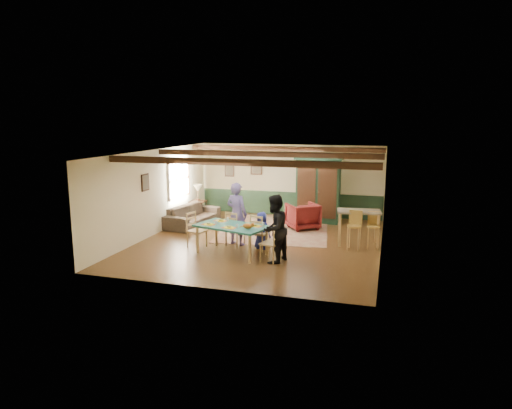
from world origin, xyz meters
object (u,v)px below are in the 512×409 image
(dining_chair_far_right, at_px, (260,232))
(end_table, at_px, (198,210))
(person_man, at_px, (237,214))
(person_child, at_px, (262,231))
(dining_chair_end_right, at_px, (271,242))
(bar_stool_left, at_px, (354,231))
(dining_table, at_px, (232,240))
(cat, at_px, (248,225))
(sofa, at_px, (193,215))
(table_lamp, at_px, (198,193))
(dining_chair_far_left, at_px, (235,228))
(bar_stool_right, at_px, (373,231))
(armchair, at_px, (303,216))
(counter_table, at_px, (358,228))
(armoire, at_px, (318,190))
(dining_chair_end_left, at_px, (197,230))
(person_woman, at_px, (274,229))

(dining_chair_far_right, height_order, end_table, dining_chair_far_right)
(person_man, relative_size, person_child, 1.72)
(person_man, bearing_deg, dining_chair_end_right, 152.70)
(person_man, xyz_separation_m, bar_stool_left, (3.34, 0.41, -0.37))
(dining_table, bearing_deg, cat, -26.35)
(sofa, relative_size, end_table, 3.60)
(table_lamp, bearing_deg, dining_chair_far_left, -50.79)
(dining_chair_end_right, bearing_deg, bar_stool_right, 144.64)
(cat, bearing_deg, bar_stool_right, 47.45)
(armchair, height_order, counter_table, counter_table)
(sofa, bearing_deg, person_man, -122.39)
(person_man, xyz_separation_m, cat, (0.71, -1.21, -0.02))
(dining_chair_far_right, height_order, counter_table, counter_table)
(person_man, bearing_deg, bar_stool_left, -156.99)
(bar_stool_left, bearing_deg, armoire, 120.72)
(dining_chair_far_left, bearing_deg, end_table, -34.74)
(dining_chair_end_left, height_order, bar_stool_left, bar_stool_left)
(dining_chair_far_left, height_order, cat, dining_chair_far_left)
(sofa, bearing_deg, dining_table, -131.57)
(dining_table, height_order, dining_chair_far_left, dining_chair_far_left)
(dining_chair_far_right, height_order, bar_stool_right, bar_stool_right)
(dining_table, height_order, cat, cat)
(armchair, distance_m, bar_stool_right, 2.93)
(dining_chair_end_right, distance_m, end_table, 5.78)
(counter_table, distance_m, bar_stool_right, 0.51)
(person_child, xyz_separation_m, table_lamp, (-3.35, 3.23, 0.42))
(person_man, height_order, armchair, person_man)
(dining_table, height_order, counter_table, counter_table)
(dining_chair_end_right, height_order, person_woman, person_woman)
(armchair, distance_m, end_table, 4.07)
(dining_table, bearing_deg, person_child, 47.39)
(dining_chair_end_left, bearing_deg, armchair, -23.28)
(sofa, distance_m, bar_stool_left, 5.84)
(person_child, distance_m, counter_table, 2.86)
(dining_chair_far_right, height_order, person_child, person_child)
(dining_chair_end_right, distance_m, bar_stool_left, 2.61)
(dining_table, relative_size, dining_chair_far_left, 1.89)
(person_child, xyz_separation_m, end_table, (-3.35, 3.23, -0.21))
(armoire, relative_size, armchair, 2.44)
(person_man, height_order, cat, person_man)
(sofa, distance_m, bar_stool_right, 6.27)
(dining_chair_end_left, distance_m, table_lamp, 3.93)
(armoire, bearing_deg, dining_chair_end_left, -122.78)
(armoire, bearing_deg, sofa, -156.67)
(dining_chair_end_right, bearing_deg, end_table, -121.65)
(dining_chair_end_left, bearing_deg, dining_table, -90.00)
(end_table, xyz_separation_m, bar_stool_right, (6.39, -2.28, 0.19))
(armchair, bearing_deg, dining_chair_far_left, 23.64)
(person_woman, bearing_deg, armoire, -168.12)
(person_man, relative_size, table_lamp, 3.06)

